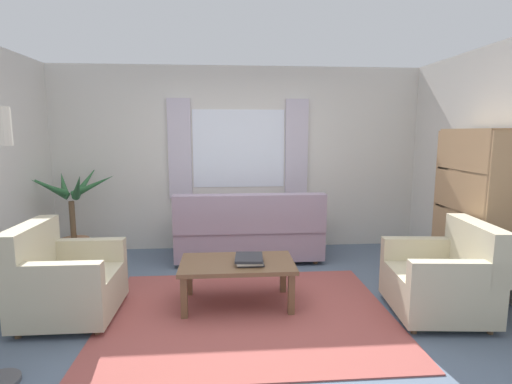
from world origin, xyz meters
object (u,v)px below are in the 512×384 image
(bookshelf, at_px, (469,210))
(potted_plant, at_px, (73,221))
(coffee_table, at_px, (237,267))
(armchair_right, at_px, (444,279))
(book_stack_on_table, at_px, (249,259))
(couch, at_px, (249,233))
(armchair_left, at_px, (63,281))

(bookshelf, bearing_deg, potted_plant, 73.97)
(coffee_table, bearing_deg, potted_plant, 144.76)
(armchair_right, distance_m, book_stack_on_table, 1.81)
(armchair_right, xyz_separation_m, potted_plant, (-3.97, 1.84, 0.19))
(book_stack_on_table, height_order, bookshelf, bookshelf)
(couch, distance_m, armchair_left, 2.35)
(armchair_left, distance_m, armchair_right, 3.47)
(armchair_right, relative_size, book_stack_on_table, 2.75)
(armchair_right, height_order, coffee_table, armchair_right)
(couch, relative_size, potted_plant, 1.52)
(armchair_right, distance_m, potted_plant, 4.38)
(armchair_left, bearing_deg, potted_plant, 17.50)
(potted_plant, bearing_deg, coffee_table, -35.24)
(coffee_table, bearing_deg, book_stack_on_table, -20.70)
(couch, distance_m, potted_plant, 2.29)
(armchair_left, relative_size, armchair_right, 0.96)
(couch, distance_m, book_stack_on_table, 1.43)
(armchair_right, height_order, potted_plant, potted_plant)
(couch, xyz_separation_m, armchair_right, (1.69, -1.75, -0.01))
(couch, relative_size, armchair_left, 2.16)
(couch, xyz_separation_m, armchair_left, (-1.77, -1.54, -0.01))
(bookshelf, bearing_deg, coffee_table, 94.10)
(couch, xyz_separation_m, coffee_table, (-0.20, -1.38, 0.01))
(book_stack_on_table, bearing_deg, couch, 86.73)
(coffee_table, height_order, book_stack_on_table, book_stack_on_table)
(bookshelf, bearing_deg, couch, 61.66)
(couch, bearing_deg, book_stack_on_table, 86.73)
(couch, relative_size, book_stack_on_table, 5.72)
(book_stack_on_table, distance_m, bookshelf, 2.36)
(coffee_table, distance_m, bookshelf, 2.49)
(armchair_right, bearing_deg, book_stack_on_table, -95.04)
(coffee_table, distance_m, potted_plant, 2.56)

